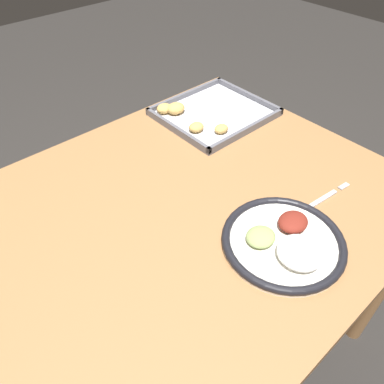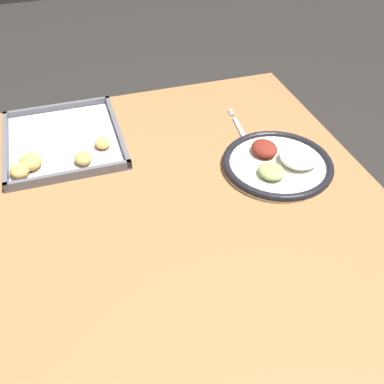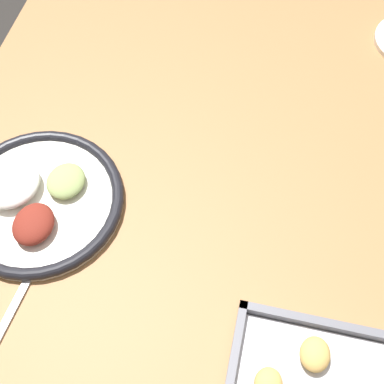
% 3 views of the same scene
% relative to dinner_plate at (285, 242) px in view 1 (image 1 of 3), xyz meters
% --- Properties ---
extents(ground_plane, '(8.00, 8.00, 0.00)m').
position_rel_dinner_plate_xyz_m(ground_plane, '(-0.08, 0.25, -0.77)').
color(ground_plane, '#282623').
extents(dining_table, '(1.15, 0.92, 0.76)m').
position_rel_dinner_plate_xyz_m(dining_table, '(-0.08, 0.25, -0.12)').
color(dining_table, olive).
rests_on(dining_table, ground_plane).
extents(dinner_plate, '(0.28, 0.28, 0.05)m').
position_rel_dinner_plate_xyz_m(dinner_plate, '(0.00, 0.00, 0.00)').
color(dinner_plate, white).
rests_on(dinner_plate, dining_table).
extents(fork, '(0.19, 0.03, 0.00)m').
position_rel_dinner_plate_xyz_m(fork, '(0.19, 0.03, -0.01)').
color(fork, '#B2B2B7').
rests_on(fork, dining_table).
extents(baking_tray, '(0.35, 0.31, 0.04)m').
position_rel_dinner_plate_xyz_m(baking_tray, '(0.25, 0.52, -0.00)').
color(baking_tray, '#595960').
rests_on(baking_tray, dining_table).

